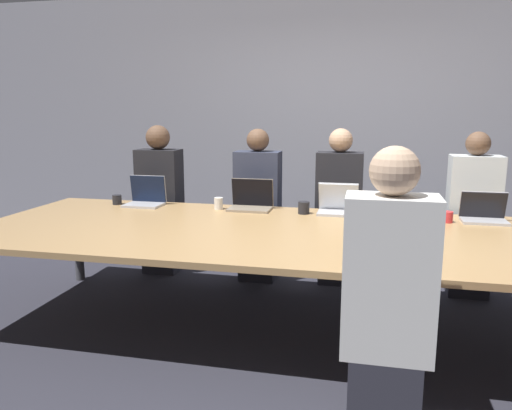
% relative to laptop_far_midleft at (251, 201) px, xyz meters
% --- Properties ---
extents(ground_plane, '(24.00, 24.00, 0.00)m').
position_rel_laptop_far_midleft_xyz_m(ground_plane, '(0.53, -0.68, -0.80)').
color(ground_plane, '#2D2D38').
extents(curtain_wall, '(12.00, 0.06, 2.80)m').
position_rel_laptop_far_midleft_xyz_m(curtain_wall, '(0.53, 1.59, 0.60)').
color(curtain_wall, '#9999A3').
rests_on(curtain_wall, ground_plane).
extents(conference_table, '(4.65, 1.65, 0.73)m').
position_rel_laptop_far_midleft_xyz_m(conference_table, '(0.53, -0.68, -0.11)').
color(conference_table, tan).
rests_on(conference_table, ground_plane).
extents(laptop_far_midleft, '(0.35, 0.24, 0.25)m').
position_rel_laptop_far_midleft_xyz_m(laptop_far_midleft, '(0.00, 0.00, 0.00)').
color(laptop_far_midleft, gray).
rests_on(laptop_far_midleft, conference_table).
extents(person_far_midleft, '(0.40, 0.24, 1.38)m').
position_rel_laptop_far_midleft_xyz_m(person_far_midleft, '(-0.02, 0.36, -0.13)').
color(person_far_midleft, '#2D2D38').
rests_on(person_far_midleft, ground_plane).
extents(cup_far_midleft, '(0.07, 0.07, 0.10)m').
position_rel_laptop_far_midleft_xyz_m(cup_far_midleft, '(-0.26, -0.06, -0.02)').
color(cup_far_midleft, white).
rests_on(cup_far_midleft, conference_table).
extents(laptop_far_right, '(0.32, 0.22, 0.22)m').
position_rel_laptop_far_midleft_xyz_m(laptop_far_right, '(1.78, -0.08, -0.01)').
color(laptop_far_right, '#B7B7BC').
rests_on(laptop_far_right, conference_table).
extents(person_far_right, '(0.40, 0.24, 1.37)m').
position_rel_laptop_far_midleft_xyz_m(person_far_right, '(1.79, 0.35, -0.14)').
color(person_far_right, '#2D2D38').
rests_on(person_far_right, ground_plane).
extents(cup_far_right, '(0.09, 0.09, 0.08)m').
position_rel_laptop_far_midleft_xyz_m(cup_far_right, '(1.51, -0.16, -0.03)').
color(cup_far_right, red).
rests_on(cup_far_right, conference_table).
extents(laptop_near_midright, '(0.35, 0.26, 0.25)m').
position_rel_laptop_far_midleft_xyz_m(laptop_near_midright, '(1.03, -1.35, 0.00)').
color(laptop_near_midright, silver).
rests_on(laptop_near_midright, conference_table).
extents(person_near_midright, '(0.40, 0.24, 1.39)m').
position_rel_laptop_far_midleft_xyz_m(person_near_midright, '(1.04, -1.78, -0.12)').
color(person_near_midright, '#2D2D38').
rests_on(person_near_midright, ground_plane).
extents(laptop_far_left, '(0.32, 0.25, 0.25)m').
position_rel_laptop_far_midleft_xyz_m(laptop_far_left, '(-0.93, -0.02, 0.00)').
color(laptop_far_left, '#B7B7BC').
rests_on(laptop_far_left, conference_table).
extents(person_far_left, '(0.40, 0.24, 1.40)m').
position_rel_laptop_far_midleft_xyz_m(person_far_left, '(-0.97, 0.37, -0.12)').
color(person_far_left, '#2D2D38').
rests_on(person_far_left, ground_plane).
extents(cup_far_left, '(0.08, 0.08, 0.08)m').
position_rel_laptop_far_midleft_xyz_m(cup_far_left, '(-1.19, -0.05, -0.03)').
color(cup_far_left, '#232328').
rests_on(cup_far_left, conference_table).
extents(laptop_far_center, '(0.31, 0.25, 0.24)m').
position_rel_laptop_far_midleft_xyz_m(laptop_far_center, '(0.71, -0.01, -0.00)').
color(laptop_far_center, '#B7B7BC').
rests_on(laptop_far_center, conference_table).
extents(person_far_center, '(0.40, 0.24, 1.38)m').
position_rel_laptop_far_midleft_xyz_m(person_far_center, '(0.70, 0.42, -0.13)').
color(person_far_center, '#2D2D38').
rests_on(person_far_center, ground_plane).
extents(cup_far_center, '(0.09, 0.09, 0.10)m').
position_rel_laptop_far_midleft_xyz_m(cup_far_center, '(0.45, -0.09, -0.02)').
color(cup_far_center, '#232328').
rests_on(cup_far_center, conference_table).
extents(bottle_far_center, '(0.06, 0.06, 0.20)m').
position_rel_laptop_far_midleft_xyz_m(bottle_far_center, '(0.98, -0.15, 0.01)').
color(bottle_far_center, '#ADD1E0').
rests_on(bottle_far_center, conference_table).
extents(stapler, '(0.06, 0.15, 0.05)m').
position_rel_laptop_far_midleft_xyz_m(stapler, '(0.99, -0.84, -0.05)').
color(stapler, black).
rests_on(stapler, conference_table).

